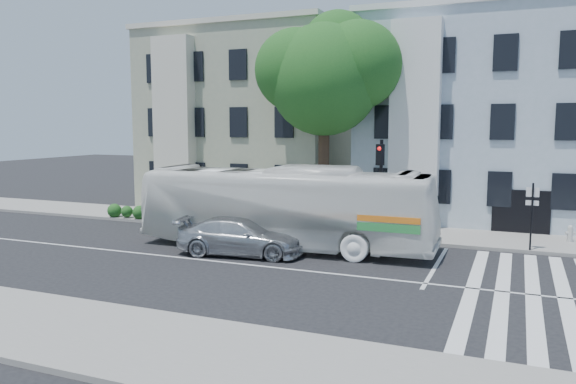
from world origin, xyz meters
The scene contains 12 objects.
ground centered at (0.00, 0.00, 0.00)m, with size 120.00×120.00×0.00m, color black.
sidewalk_far centered at (0.00, 8.00, 0.07)m, with size 80.00×4.00×0.15m, color gray.
sidewalk_near centered at (0.00, -8.00, 0.07)m, with size 80.00×4.00×0.15m, color gray.
building_left centered at (-7.00, 15.00, 5.50)m, with size 12.00×10.00×11.00m, color gray.
building_right centered at (7.00, 15.00, 5.50)m, with size 12.00×10.00×11.00m, color #A2B6C0.
street_tree centered at (0.06, 8.74, 7.83)m, with size 7.30×5.90×11.10m.
bus centered at (0.10, 3.20, 1.77)m, with size 12.70×2.97×3.54m, color white.
sedan centered at (-1.12, 1.39, 0.75)m, with size 5.19×2.11×1.51m, color silver.
hedge centered at (-7.29, 6.30, 0.50)m, with size 8.50×0.84×0.70m, color #245F1F, non-canonical shape.
traffic_signal centered at (3.54, 5.94, 2.98)m, with size 0.45×0.54×4.61m.
fire_hydrant centered at (11.44, 8.60, 0.52)m, with size 0.42×0.28×0.73m.
far_sign_pole centered at (9.78, 6.14, 1.89)m, with size 0.50×0.17×2.77m.
Camera 1 is at (9.20, -18.58, 5.29)m, focal length 35.00 mm.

